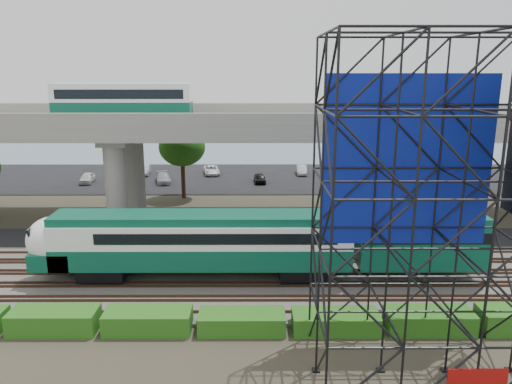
{
  "coord_description": "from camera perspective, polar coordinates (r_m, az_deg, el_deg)",
  "views": [
    {
      "loc": [
        1.68,
        -28.43,
        13.62
      ],
      "look_at": [
        1.79,
        6.0,
        5.09
      ],
      "focal_mm": 35.0,
      "sensor_mm": 36.0,
      "label": 1
    }
  ],
  "objects": [
    {
      "name": "parking_lot",
      "position": [
        63.91,
        -1.68,
        1.64
      ],
      "size": [
        90.0,
        18.0,
        0.08
      ],
      "primitive_type": "cube",
      "color": "black",
      "rests_on": "ground"
    },
    {
      "name": "service_road",
      "position": [
        41.27,
        -2.51,
        -5.31
      ],
      "size": [
        90.0,
        5.0,
        0.08
      ],
      "primitive_type": "cube",
      "color": "black",
      "rests_on": "ground"
    },
    {
      "name": "harbor_water",
      "position": [
        85.54,
        -1.31,
        4.76
      ],
      "size": [
        140.0,
        40.0,
        0.03
      ],
      "primitive_type": "cube",
      "color": "slate",
      "rests_on": "ground"
    },
    {
      "name": "ground",
      "position": [
        31.57,
        -3.28,
        -11.67
      ],
      "size": [
        140.0,
        140.0,
        0.0
      ],
      "primitive_type": "plane",
      "color": "#474233",
      "rests_on": "ground"
    },
    {
      "name": "ballast_bed",
      "position": [
        33.34,
        -3.1,
        -10.03
      ],
      "size": [
        90.0,
        12.0,
        0.2
      ],
      "primitive_type": "cube",
      "color": "slate",
      "rests_on": "ground"
    },
    {
      "name": "commuter_train",
      "position": [
        32.3,
        -2.41,
        -5.52
      ],
      "size": [
        29.3,
        3.06,
        4.3
      ],
      "color": "black",
      "rests_on": "rail_tracks"
    },
    {
      "name": "rail_tracks",
      "position": [
        33.27,
        -3.1,
        -9.75
      ],
      "size": [
        90.0,
        9.52,
        0.16
      ],
      "color": "#472D1E",
      "rests_on": "ballast_bed"
    },
    {
      "name": "trees",
      "position": [
        45.76,
        -8.17,
        3.64
      ],
      "size": [
        40.94,
        16.94,
        7.69
      ],
      "color": "#382314",
      "rests_on": "ground"
    },
    {
      "name": "overpass",
      "position": [
        44.82,
        -3.27,
        6.97
      ],
      "size": [
        80.0,
        12.0,
        12.4
      ],
      "color": "#9E9B93",
      "rests_on": "ground"
    },
    {
      "name": "parked_cars",
      "position": [
        63.36,
        -1.53,
        2.12
      ],
      "size": [
        36.6,
        9.41,
        1.26
      ],
      "color": "silver",
      "rests_on": "parking_lot"
    },
    {
      "name": "hedge_strip",
      "position": [
        27.45,
        -1.61,
        -14.5
      ],
      "size": [
        34.6,
        1.8,
        1.2
      ],
      "color": "#225D15",
      "rests_on": "ground"
    },
    {
      "name": "suv",
      "position": [
        42.41,
        -13.58,
        -4.1
      ],
      "size": [
        5.41,
        3.13,
        1.42
      ],
      "primitive_type": "imported",
      "rotation": [
        0.0,
        0.0,
        1.73
      ],
      "color": "black",
      "rests_on": "service_road"
    },
    {
      "name": "scaffold_tower",
      "position": [
        22.59,
        18.86,
        -2.65
      ],
      "size": [
        9.36,
        6.36,
        15.0
      ],
      "color": "black",
      "rests_on": "ground"
    }
  ]
}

